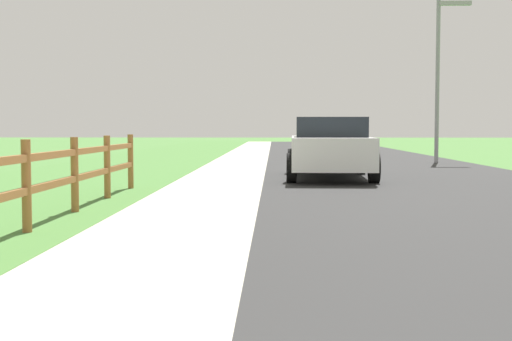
{
  "coord_description": "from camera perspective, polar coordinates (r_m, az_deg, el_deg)",
  "views": [
    {
      "loc": [
        0.24,
        -0.5,
        1.22
      ],
      "look_at": [
        -0.04,
        10.34,
        0.55
      ],
      "focal_mm": 49.36,
      "sensor_mm": 36.0,
      "label": 1
    }
  ],
  "objects": [
    {
      "name": "ground_plane",
      "position": [
        25.53,
        0.94,
        0.77
      ],
      "size": [
        120.0,
        120.0,
        0.0
      ],
      "primitive_type": "plane",
      "color": "#487937"
    },
    {
      "name": "road_asphalt",
      "position": [
        27.72,
        8.23,
        0.96
      ],
      "size": [
        7.0,
        66.0,
        0.01
      ],
      "primitive_type": "cube",
      "color": "#292929",
      "rests_on": "ground"
    },
    {
      "name": "curb_concrete",
      "position": [
        27.72,
        -5.24,
        0.98
      ],
      "size": [
        6.0,
        66.0,
        0.01
      ],
      "primitive_type": "cube",
      "color": "#BAB4A1",
      "rests_on": "ground"
    },
    {
      "name": "grass_verge",
      "position": [
        27.94,
        -8.29,
        0.98
      ],
      "size": [
        5.0,
        66.0,
        0.0
      ],
      "primitive_type": "cube",
      "color": "#487937",
      "rests_on": "ground"
    },
    {
      "name": "parked_suv_white",
      "position": [
        16.97,
        5.97,
        1.89
      ],
      "size": [
        2.12,
        4.98,
        1.45
      ],
      "color": "white",
      "rests_on": "ground"
    },
    {
      "name": "street_lamp",
      "position": [
        25.2,
        14.78,
        8.32
      ],
      "size": [
        1.17,
        0.2,
        5.6
      ],
      "color": "gray",
      "rests_on": "ground"
    }
  ]
}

